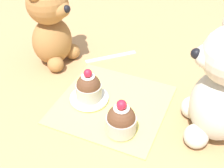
# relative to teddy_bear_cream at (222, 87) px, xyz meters

# --- Properties ---
(ground_plane) EXTENTS (4.00, 4.00, 0.00)m
(ground_plane) POSITION_rel_teddy_bear_cream_xyz_m (0.01, -0.20, -0.11)
(ground_plane) COLOR tan
(knitted_placemat) EXTENTS (0.22, 0.22, 0.01)m
(knitted_placemat) POSITION_rel_teddy_bear_cream_xyz_m (0.01, -0.20, -0.10)
(knitted_placemat) COLOR #E0D166
(knitted_placemat) RESTS_ON ground_plane
(teddy_bear_cream) EXTENTS (0.14, 0.13, 0.23)m
(teddy_bear_cream) POSITION_rel_teddy_bear_cream_xyz_m (0.00, 0.00, 0.00)
(teddy_bear_cream) COLOR beige
(teddy_bear_cream) RESTS_ON ground_plane
(teddy_bear_tan) EXTENTS (0.11, 0.11, 0.21)m
(teddy_bear_tan) POSITION_rel_teddy_bear_cream_xyz_m (-0.09, -0.39, -0.01)
(teddy_bear_tan) COLOR #A3703D
(teddy_bear_tan) RESTS_ON ground_plane
(cupcake_near_cream_bear) EXTENTS (0.06, 0.06, 0.07)m
(cupcake_near_cream_bear) POSITION_rel_teddy_bear_cream_xyz_m (0.07, -0.15, -0.07)
(cupcake_near_cream_bear) COLOR #B2ADA3
(cupcake_near_cream_bear) RESTS_ON knitted_placemat
(saucer_plate) EXTENTS (0.08, 0.08, 0.01)m
(saucer_plate) POSITION_rel_teddy_bear_cream_xyz_m (0.02, -0.25, -0.10)
(saucer_plate) COLOR white
(saucer_plate) RESTS_ON knitted_placemat
(cupcake_near_tan_bear) EXTENTS (0.05, 0.05, 0.07)m
(cupcake_near_tan_bear) POSITION_rel_teddy_bear_cream_xyz_m (0.02, -0.25, -0.07)
(cupcake_near_tan_bear) COLOR #B2ADA3
(cupcake_near_tan_bear) RESTS_ON saucer_plate
(teaspoon) EXTENTS (0.10, 0.11, 0.01)m
(teaspoon) POSITION_rel_teddy_bear_cream_xyz_m (-0.16, -0.27, -0.10)
(teaspoon) COLOR silver
(teaspoon) RESTS_ON ground_plane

